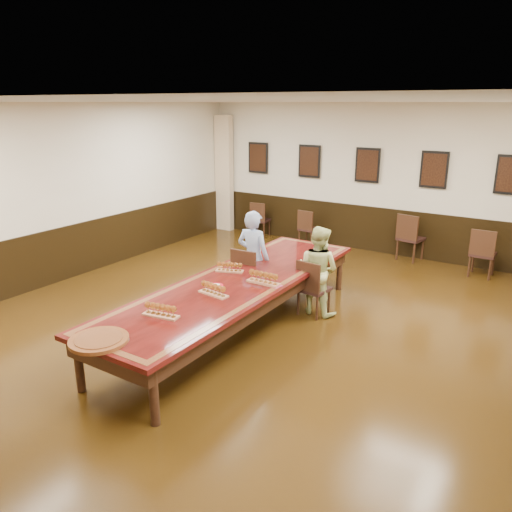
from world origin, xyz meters
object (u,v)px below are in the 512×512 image
Objects in this scene: spare_chair_c at (411,237)px; spare_chair_d at (483,252)px; spare_chair_b at (309,228)px; chair_woman at (314,287)px; conference_table at (237,290)px; carved_platter at (99,340)px; chair_man at (250,276)px; spare_chair_a at (261,219)px; person_woman at (318,270)px; person_man at (253,257)px.

spare_chair_d is (1.46, -0.31, -0.03)m from spare_chair_c.
spare_chair_b is at bearing -1.64° from spare_chair_d.
conference_table is at bearing 64.77° from chair_woman.
carved_platter is (-1.27, -7.12, 0.28)m from spare_chair_c.
spare_chair_d is at bearing -113.15° from chair_woman.
spare_chair_a is (-2.22, 3.83, -0.06)m from chair_man.
person_woman is (1.07, 0.30, 0.21)m from chair_man.
chair_woman is 1.31m from conference_table.
spare_chair_c reaches higher than spare_chair_a.
spare_chair_b is 3.69m from person_man.
spare_chair_c is at bearing -171.13° from spare_chair_b.
spare_chair_a is at bearing -41.70° from chair_woman.
spare_chair_c reaches higher than chair_man.
chair_woman is 3.69m from spare_chair_c.
spare_chair_c is 1.05× the size of spare_chair_d.
chair_man is 4.62m from spare_chair_d.
person_man is 2.09× the size of carved_platter.
carved_platter is (0.22, -3.25, 0.29)m from chair_man.
spare_chair_d is at bearing 68.18° from carved_platter.
person_woman is at bearing 76.57° from carved_platter.
chair_woman is at bearing -177.05° from person_man.
chair_man is at bearing 112.64° from conference_table.
carved_platter is (-0.85, -3.55, 0.07)m from person_woman.
spare_chair_a is (-3.28, 3.63, -0.02)m from chair_woman.
spare_chair_c is 3.60m from person_woman.
carved_platter is (0.23, -3.36, -0.00)m from person_man.
spare_chair_d is (5.17, -0.27, 0.04)m from spare_chair_a.
person_man is at bearing 16.51° from person_woman.
person_man is at bearing -90.00° from chair_man.
chair_man is 0.69× the size of person_woman.
person_man is at bearing 93.85° from carved_platter.
spare_chair_b is (1.41, -0.14, -0.01)m from spare_chair_a.
chair_woman is 0.90× the size of spare_chair_c.
spare_chair_a is 0.17× the size of conference_table.
conference_table is at bearing 108.32° from person_man.
spare_chair_a is at bearing -61.74° from person_man.
chair_woman is 0.27m from person_woman.
spare_chair_a is 0.87× the size of spare_chair_c.
spare_chair_c is 1.34× the size of carved_platter.
person_woman reaches higher than spare_chair_c.
carved_platter is (-2.73, -6.81, 0.30)m from spare_chair_d.
spare_chair_b is at bearing 15.20° from spare_chair_c.
spare_chair_b is 3.75m from spare_chair_d.
spare_chair_a is at bearing 11.38° from spare_chair_c.
person_woman is (3.29, -3.53, 0.27)m from spare_chair_a.
person_woman reaches higher than spare_chair_d.
spare_chair_b is 0.55× the size of person_man.
person_woman is at bearing 94.10° from spare_chair_c.
conference_table is at bearing 110.22° from chair_man.
chair_man is at bearing 50.76° from spare_chair_d.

